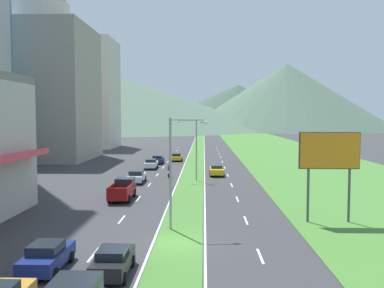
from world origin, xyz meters
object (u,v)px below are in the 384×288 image
pickup_truck_0 (123,190)px  street_lamp_near (175,165)px  car_0 (151,164)px  car_4 (177,157)px  street_lamp_mid (194,145)px  car_3 (136,177)px  car_6 (217,170)px  motorcycle_rider (169,171)px  car_5 (47,256)px  car_2 (113,261)px  billboard_roadside (330,155)px  car_7 (158,159)px

pickup_truck_0 → street_lamp_near: bearing=-151.8°
car_0 → car_4: 12.49m
street_lamp_mid → car_3: street_lamp_mid is taller
car_4 → car_6: (7.00, -19.49, 0.02)m
motorcycle_rider → car_5: bearing=174.2°
car_2 → street_lamp_mid: bearing=-6.1°
street_lamp_near → motorcycle_rider: size_ratio=4.19×
billboard_roadside → car_2: 19.31m
street_lamp_near → car_5: street_lamp_near is taller
car_4 → pickup_truck_0: size_ratio=0.83×
street_lamp_mid → car_5: (-7.30, -32.33, -3.91)m
car_0 → street_lamp_mid: bearing=-150.4°
pickup_truck_0 → street_lamp_mid: bearing=-29.7°
car_0 → car_3: size_ratio=0.93×
car_4 → motorcycle_rider: motorcycle_rider is taller
street_lamp_mid → car_2: street_lamp_mid is taller
pickup_truck_0 → billboard_roadside: bearing=-116.5°
car_2 → car_3: 31.43m
car_0 → car_5: bearing=179.9°
car_5 → car_6: size_ratio=0.93×
car_0 → pickup_truck_0: bearing=-179.5°
billboard_roadside → car_2: (-14.77, -11.54, -4.64)m
billboard_roadside → car_7: bearing=113.7°
billboard_roadside → car_0: 39.06m
billboard_roadside → car_0: size_ratio=1.64×
street_lamp_near → car_4: (-3.03, 48.57, -4.12)m
car_2 → car_3: bearing=6.9°
car_5 → street_lamp_near: bearing=-37.2°
billboard_roadside → street_lamp_near: bearing=-168.6°
car_3 → car_6: 12.55m
street_lamp_near → car_3: size_ratio=1.77×
car_5 → billboard_roadside: bearing=-59.4°
car_4 → car_6: car_4 is taller
pickup_truck_0 → car_4: bearing=-4.8°
billboard_roadside → car_4: size_ratio=1.62×
street_lamp_near → car_7: bearing=98.0°
car_7 → motorcycle_rider: size_ratio=2.32×
car_6 → pickup_truck_0: pickup_truck_0 is taller
street_lamp_near → car_6: (3.97, 29.07, -4.10)m
car_0 → car_5: car_5 is taller
street_lamp_mid → billboard_roadside: bearing=-62.2°
car_3 → street_lamp_mid: bearing=-76.9°
car_0 → car_7: bearing=-1.9°
street_lamp_mid → car_6: size_ratio=1.76×
car_3 → motorcycle_rider: size_ratio=2.37×
car_6 → car_7: car_7 is taller
car_0 → pickup_truck_0: size_ratio=0.82×
car_4 → street_lamp_near: bearing=-176.4°
car_5 → car_7: (0.31, 52.49, -0.05)m
car_3 → car_2: bearing=-173.1°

